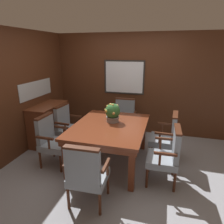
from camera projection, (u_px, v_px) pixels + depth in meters
ground_plane at (111, 164)px, 3.75m from camera, size 14.00×14.00×0.00m
wall_back at (130, 84)px, 4.98m from camera, size 7.20×0.08×2.45m
wall_left at (17, 94)px, 3.87m from camera, size 0.08×7.20×2.45m
dining_table at (110, 130)px, 3.64m from camera, size 1.28×1.60×0.75m
chair_head_near at (86, 173)px, 2.62m from camera, size 0.56×0.49×0.94m
chair_left_far at (68, 125)px, 4.28m from camera, size 0.51×0.58×0.94m
chair_head_far at (124, 117)px, 4.79m from camera, size 0.56×0.48×0.94m
chair_left_near at (52, 139)px, 3.63m from camera, size 0.48×0.56×0.94m
chair_right_near at (167, 154)px, 3.11m from camera, size 0.49×0.56×0.94m
chair_right_far at (167, 135)px, 3.78m from camera, size 0.50×0.57×0.94m
potted_plant at (113, 113)px, 3.72m from camera, size 0.29×0.29×0.36m
sideboard_cabinet at (49, 124)px, 4.54m from camera, size 0.50×1.00×0.89m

